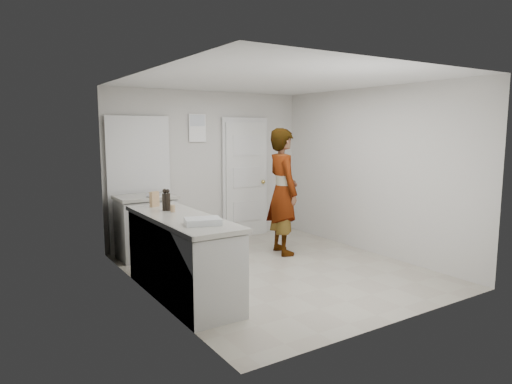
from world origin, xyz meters
TOP-DOWN VIEW (x-y plane):
  - ground at (0.00, 0.00)m, footprint 4.00×4.00m
  - room_shell at (-0.17, 1.95)m, footprint 4.00×4.00m
  - main_counter at (-1.45, -0.20)m, footprint 0.64×1.96m
  - side_counter at (-1.25, 1.55)m, footprint 0.84×0.61m
  - person at (0.58, 0.66)m, footprint 0.59×0.77m
  - cake_mix_box at (-1.48, 0.54)m, footprint 0.13×0.09m
  - spice_jar at (-1.43, 0.08)m, footprint 0.05×0.05m
  - oil_cruet_a at (-1.47, 0.23)m, footprint 0.07×0.07m
  - oil_cruet_b at (-1.44, 0.19)m, footprint 0.06×0.06m
  - baking_dish at (-1.44, -0.74)m, footprint 0.42×0.35m
  - egg_bowl at (-1.53, -0.72)m, footprint 0.12×0.12m
  - papers at (-1.10, 1.39)m, footprint 0.26×0.32m

SIDE VIEW (x-z plane):
  - ground at x=0.00m, z-range 0.00..0.00m
  - main_counter at x=-1.45m, z-range -0.04..0.89m
  - side_counter at x=-1.25m, z-range -0.03..0.89m
  - papers at x=-1.10m, z-range 0.93..0.93m
  - person at x=0.58m, z-range 0.00..1.90m
  - egg_bowl at x=-1.53m, z-range 0.93..0.97m
  - baking_dish at x=-1.44m, z-range 0.92..0.99m
  - spice_jar at x=-1.43m, z-range 0.93..1.01m
  - cake_mix_box at x=-1.48m, z-range 0.93..1.11m
  - room_shell at x=-0.17m, z-range -0.98..3.02m
  - oil_cruet_a at x=-1.47m, z-range 0.92..1.18m
  - oil_cruet_b at x=-1.44m, z-range 0.92..1.18m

